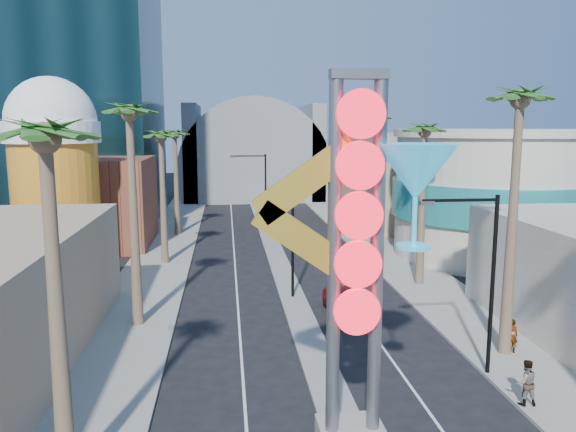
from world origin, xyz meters
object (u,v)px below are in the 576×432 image
object	(u,v)px
pedestrian_a	(511,336)
pedestrian_b	(526,382)
neon_sign	(381,238)
red_pickup	(348,303)

from	to	relation	value
pedestrian_a	pedestrian_b	bearing A→B (deg)	87.44
neon_sign	pedestrian_b	world-z (taller)	neon_sign
neon_sign	pedestrian_b	bearing A→B (deg)	18.15
red_pickup	pedestrian_b	bearing A→B (deg)	-63.45
red_pickup	pedestrian_a	size ratio (longest dim) A/B	3.26
red_pickup	pedestrian_b	size ratio (longest dim) A/B	2.99
pedestrian_b	neon_sign	bearing A→B (deg)	23.69
red_pickup	pedestrian_a	world-z (taller)	pedestrian_a
red_pickup	pedestrian_b	xyz separation A→B (m)	(4.54, -11.26, 0.30)
neon_sign	red_pickup	xyz separation A→B (m)	(1.94, 13.38, -6.55)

